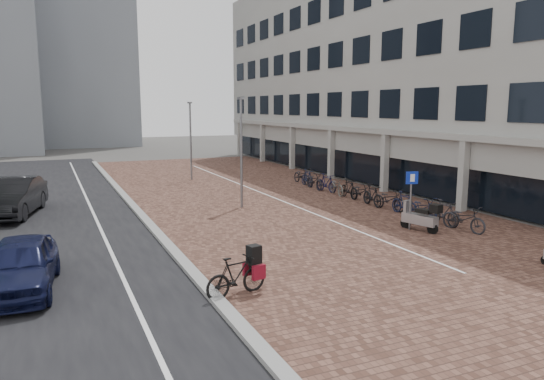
{
  "coord_description": "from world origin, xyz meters",
  "views": [
    {
      "loc": [
        -8.72,
        -13.71,
        4.83
      ],
      "look_at": [
        0.0,
        6.0,
        1.3
      ],
      "focal_mm": 33.54,
      "sensor_mm": 36.0,
      "label": 1
    }
  ],
  "objects": [
    {
      "name": "hero_bike",
      "position": [
        -4.5,
        -1.91,
        0.56
      ],
      "size": [
        1.86,
        0.89,
        1.27
      ],
      "rotation": [
        0.0,
        0.0,
        1.79
      ],
      "color": "black",
      "rests_on": "ground"
    },
    {
      "name": "bike_row",
      "position": [
        5.84,
        7.9,
        0.52
      ],
      "size": [
        1.26,
        15.82,
        1.05
      ],
      "color": "#222328",
      "rests_on": "ground"
    },
    {
      "name": "parking_line",
      "position": [
        2.2,
        12.0,
        0.04
      ],
      "size": [
        0.1,
        30.0,
        0.0
      ],
      "primitive_type": "cube",
      "color": "white",
      "rests_on": "plaza_brick"
    },
    {
      "name": "curb",
      "position": [
        -5.1,
        12.0,
        0.07
      ],
      "size": [
        0.35,
        42.0,
        0.14
      ],
      "primitive_type": "cube",
      "color": "gray",
      "rests_on": "ground"
    },
    {
      "name": "street_asphalt",
      "position": [
        -9.0,
        12.0,
        0.01
      ],
      "size": [
        8.0,
        50.0,
        0.03
      ],
      "primitive_type": "cube",
      "color": "black",
      "rests_on": "ground"
    },
    {
      "name": "lamp_far",
      "position": [
        -0.05,
        19.15,
        2.55
      ],
      "size": [
        0.12,
        0.12,
        5.11
      ],
      "primitive_type": "cylinder",
      "color": "slate",
      "rests_on": "ground"
    },
    {
      "name": "plaza_brick",
      "position": [
        2.0,
        12.0,
        0.01
      ],
      "size": [
        14.5,
        42.0,
        0.04
      ],
      "primitive_type": "cube",
      "color": "brown",
      "rests_on": "ground"
    },
    {
      "name": "lane_line",
      "position": [
        -7.0,
        12.0,
        0.02
      ],
      "size": [
        0.12,
        44.0,
        0.0
      ],
      "primitive_type": "cube",
      "color": "white",
      "rests_on": "street_asphalt"
    },
    {
      "name": "office_building",
      "position": [
        12.97,
        16.0,
        8.44
      ],
      "size": [
        8.4,
        40.0,
        15.0
      ],
      "color": "#A6A6A1",
      "rests_on": "ground"
    },
    {
      "name": "car_dark",
      "position": [
        -10.3,
        11.38,
        0.85
      ],
      "size": [
        2.93,
        5.46,
        1.71
      ],
      "primitive_type": "imported",
      "rotation": [
        0.0,
        0.0,
        -0.23
      ],
      "color": "black",
      "rests_on": "ground"
    },
    {
      "name": "lamp_near",
      "position": [
        -0.28,
        8.99,
        2.62
      ],
      "size": [
        0.12,
        0.12,
        5.23
      ],
      "primitive_type": "cylinder",
      "color": "slate",
      "rests_on": "ground"
    },
    {
      "name": "parking_sign",
      "position": [
        4.19,
        2.0,
        1.57
      ],
      "size": [
        0.48,
        0.17,
        2.35
      ],
      "rotation": [
        0.0,
        0.0,
        -0.26
      ],
      "color": "slate",
      "rests_on": "ground"
    },
    {
      "name": "ground",
      "position": [
        0.0,
        0.0,
        0.0
      ],
      "size": [
        140.0,
        140.0,
        0.0
      ],
      "primitive_type": "plane",
      "color": "#474442",
      "rests_on": "ground"
    },
    {
      "name": "car_navy",
      "position": [
        -9.57,
        0.73,
        0.72
      ],
      "size": [
        2.1,
        4.36,
        1.44
      ],
      "primitive_type": "imported",
      "rotation": [
        0.0,
        0.0,
        -0.1
      ],
      "color": "black",
      "rests_on": "ground"
    },
    {
      "name": "scooter_front",
      "position": [
        4.42,
        1.7,
        0.6
      ],
      "size": [
        0.97,
        1.81,
        1.19
      ],
      "primitive_type": null,
      "rotation": [
        0.0,
        0.0,
        0.26
      ],
      "color": "#9F9EA3",
      "rests_on": "ground"
    }
  ]
}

